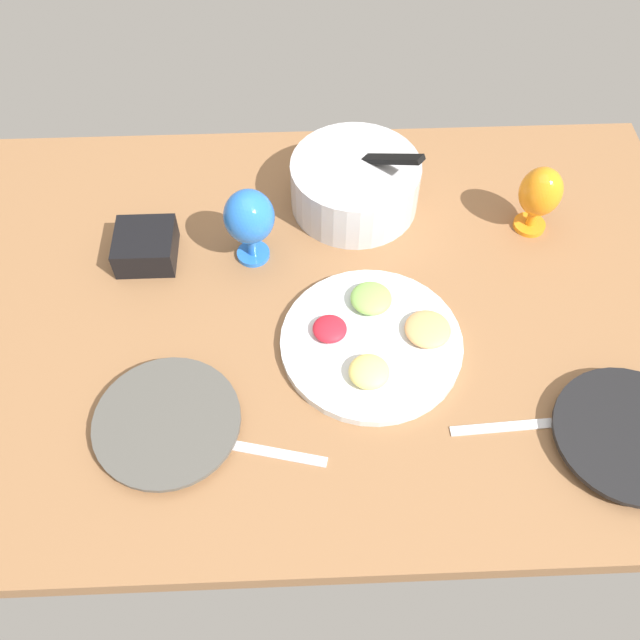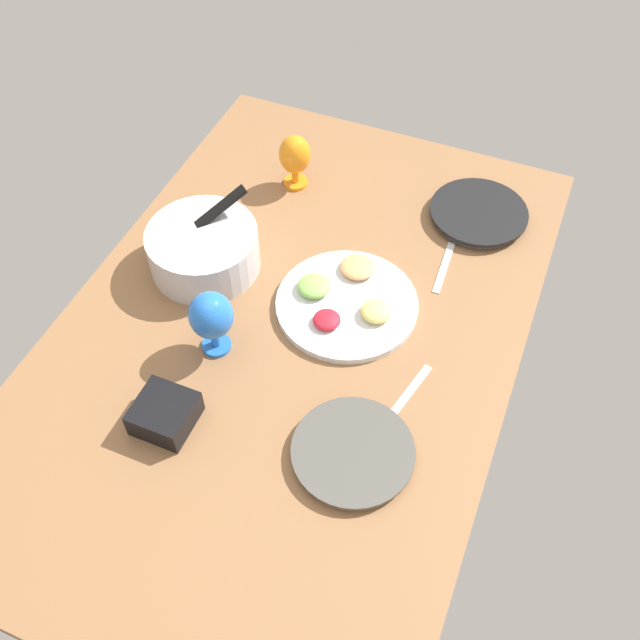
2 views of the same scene
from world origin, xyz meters
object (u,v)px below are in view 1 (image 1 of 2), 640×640
dinner_plate_left (167,423)px  square_bowl_black (145,245)px  dinner_plate_right (628,436)px  hurricane_glass_blue (249,219)px  hurricane_glass_orange (540,194)px  mixing_bowl (355,183)px  fruit_platter (373,340)px

dinner_plate_left → square_bowl_black: 39.96cm
square_bowl_black → dinner_plate_right: bearing=-27.6°
hurricane_glass_blue → hurricane_glass_orange: (58.45, 5.85, -1.34)cm
hurricane_glass_orange → dinner_plate_left: bearing=-148.5°
mixing_bowl → square_bowl_black: (-43.29, -13.69, -2.50)cm
mixing_bowl → fruit_platter: size_ratio=0.80×
dinner_plate_left → dinner_plate_right: bearing=-4.2°
hurricane_glass_orange → fruit_platter: bearing=-141.1°
hurricane_glass_blue → square_bowl_black: (-21.57, 0.58, -7.33)cm
dinner_plate_right → square_bowl_black: square_bowl_black is taller
dinner_plate_right → hurricane_glass_blue: 78.64cm
hurricane_glass_orange → hurricane_glass_blue: bearing=-174.3°
dinner_plate_right → fruit_platter: size_ratio=0.76×
dinner_plate_left → fruit_platter: bearing=23.0°
fruit_platter → dinner_plate_left: bearing=-157.0°
dinner_plate_left → hurricane_glass_orange: (72.51, 44.45, 8.26)cm
dinner_plate_right → fruit_platter: (-41.55, 21.34, -0.02)cm
dinner_plate_left → fruit_platter: 39.98cm
hurricane_glass_blue → square_bowl_black: size_ratio=1.43×
mixing_bowl → hurricane_glass_blue: mixing_bowl is taller
hurricane_glass_blue → square_bowl_black: bearing=178.5°
mixing_bowl → dinner_plate_left: bearing=-124.1°
fruit_platter → hurricane_glass_orange: bearing=38.9°
mixing_bowl → hurricane_glass_orange: size_ratio=1.76×
dinner_plate_right → mixing_bowl: size_ratio=0.95×
fruit_platter → mixing_bowl: bearing=91.6°
hurricane_glass_blue → square_bowl_black: hurricane_glass_blue is taller
hurricane_glass_blue → square_bowl_black: 22.79cm
dinner_plate_right → hurricane_glass_orange: size_ratio=1.67×
mixing_bowl → hurricane_glass_blue: (-21.72, -14.27, 4.83)cm
hurricane_glass_blue → dinner_plate_left: bearing=-110.0°
hurricane_glass_orange → dinner_plate_right: bearing=-83.4°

